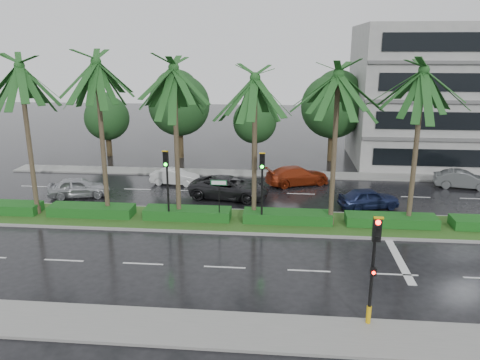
# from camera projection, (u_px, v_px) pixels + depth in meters

# --- Properties ---
(ground) EXTENTS (120.00, 120.00, 0.00)m
(ground) POSITION_uv_depth(u_px,v_px,m) (235.00, 228.00, 27.12)
(ground) COLOR black
(ground) RESTS_ON ground
(near_sidewalk) EXTENTS (40.00, 2.40, 0.12)m
(near_sidewalk) POSITION_uv_depth(u_px,v_px,m) (207.00, 329.00, 17.34)
(near_sidewalk) COLOR slate
(near_sidewalk) RESTS_ON ground
(far_sidewalk) EXTENTS (40.00, 2.00, 0.12)m
(far_sidewalk) POSITION_uv_depth(u_px,v_px,m) (250.00, 174.00, 38.59)
(far_sidewalk) COLOR slate
(far_sidewalk) RESTS_ON ground
(median) EXTENTS (36.00, 4.00, 0.15)m
(median) POSITION_uv_depth(u_px,v_px,m) (237.00, 221.00, 28.06)
(median) COLOR gray
(median) RESTS_ON ground
(hedge) EXTENTS (35.20, 1.40, 0.60)m
(hedge) POSITION_uv_depth(u_px,v_px,m) (237.00, 215.00, 27.96)
(hedge) COLOR #164E19
(hedge) RESTS_ON median
(lane_markings) EXTENTS (34.00, 13.06, 0.01)m
(lane_markings) POSITION_uv_depth(u_px,v_px,m) (288.00, 233.00, 26.44)
(lane_markings) COLOR silver
(lane_markings) RESTS_ON ground
(palm_row) EXTENTS (26.30, 4.20, 10.00)m
(palm_row) POSITION_uv_depth(u_px,v_px,m) (214.00, 82.00, 25.93)
(palm_row) COLOR #423226
(palm_row) RESTS_ON median
(signal_near) EXTENTS (0.34, 0.45, 4.36)m
(signal_near) POSITION_uv_depth(u_px,v_px,m) (373.00, 266.00, 16.91)
(signal_near) COLOR black
(signal_near) RESTS_ON near_sidewalk
(signal_median_left) EXTENTS (0.34, 0.42, 4.36)m
(signal_median_left) POSITION_uv_depth(u_px,v_px,m) (167.00, 175.00, 26.94)
(signal_median_left) COLOR black
(signal_median_left) RESTS_ON median
(signal_median_right) EXTENTS (0.34, 0.42, 4.36)m
(signal_median_right) POSITION_uv_depth(u_px,v_px,m) (262.00, 178.00, 26.45)
(signal_median_right) COLOR black
(signal_median_right) RESTS_ON median
(street_sign) EXTENTS (0.95, 0.09, 2.60)m
(street_sign) POSITION_uv_depth(u_px,v_px,m) (219.00, 190.00, 27.09)
(street_sign) COLOR black
(street_sign) RESTS_ON median
(bg_trees) EXTENTS (32.28, 5.69, 8.22)m
(bg_trees) POSITION_uv_depth(u_px,v_px,m) (258.00, 108.00, 42.63)
(bg_trees) COLOR #312516
(bg_trees) RESTS_ON ground
(building) EXTENTS (16.00, 10.00, 12.00)m
(building) POSITION_uv_depth(u_px,v_px,m) (448.00, 96.00, 41.18)
(building) COLOR gray
(building) RESTS_ON ground
(car_silver) EXTENTS (2.66, 4.39, 1.40)m
(car_silver) POSITION_uv_depth(u_px,v_px,m) (79.00, 187.00, 32.63)
(car_silver) COLOR #A4A6AC
(car_silver) RESTS_ON ground
(car_white) EXTENTS (1.61, 3.80, 1.22)m
(car_white) POSITION_uv_depth(u_px,v_px,m) (175.00, 177.00, 35.62)
(car_white) COLOR silver
(car_white) RESTS_ON ground
(car_darkgrey) EXTENTS (3.34, 5.80, 1.52)m
(car_darkgrey) POSITION_uv_depth(u_px,v_px,m) (229.00, 188.00, 32.35)
(car_darkgrey) COLOR black
(car_darkgrey) RESTS_ON ground
(car_red) EXTENTS (3.66, 5.27, 1.42)m
(car_red) POSITION_uv_depth(u_px,v_px,m) (297.00, 176.00, 35.55)
(car_red) COLOR maroon
(car_red) RESTS_ON ground
(car_blue) EXTENTS (2.58, 4.18, 1.33)m
(car_blue) POSITION_uv_depth(u_px,v_px,m) (369.00, 198.00, 30.38)
(car_blue) COLOR #162044
(car_blue) RESTS_ON ground
(car_grey) EXTENTS (2.07, 4.18, 1.32)m
(car_grey) POSITION_uv_depth(u_px,v_px,m) (463.00, 179.00, 34.69)
(car_grey) COLOR #575A5C
(car_grey) RESTS_ON ground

